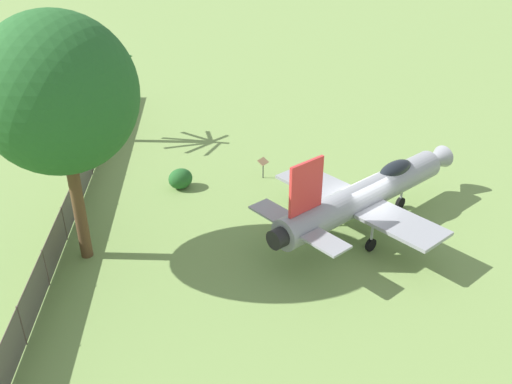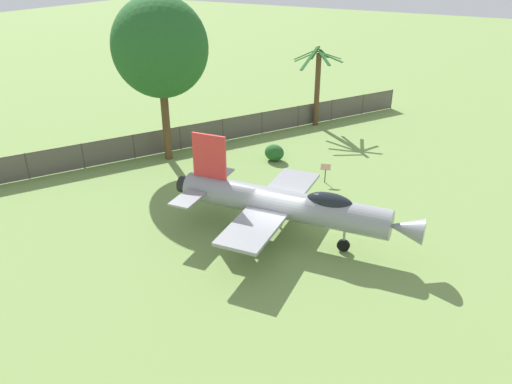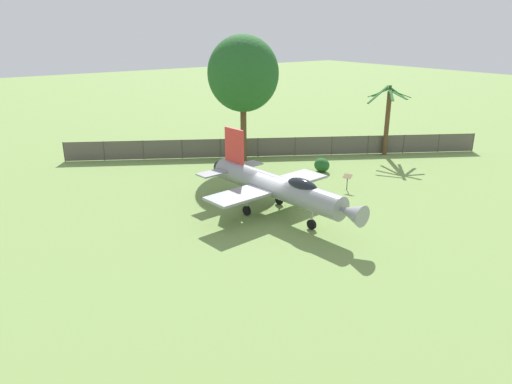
{
  "view_description": "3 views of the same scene",
  "coord_description": "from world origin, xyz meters",
  "px_view_note": "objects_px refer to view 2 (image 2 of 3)",
  "views": [
    {
      "loc": [
        15.24,
        -16.7,
        14.08
      ],
      "look_at": [
        -2.15,
        -4.57,
        2.5
      ],
      "focal_mm": 38.43,
      "sensor_mm": 36.0,
      "label": 1
    },
    {
      "loc": [
        19.05,
        9.44,
        12.86
      ],
      "look_at": [
        0.68,
        -1.09,
        2.51
      ],
      "focal_mm": 34.98,
      "sensor_mm": 36.0,
      "label": 2
    },
    {
      "loc": [
        16.79,
        21.64,
        11.14
      ],
      "look_at": [
        1.07,
        -0.49,
        1.54
      ],
      "focal_mm": 33.12,
      "sensor_mm": 36.0,
      "label": 3
    }
  ],
  "objects_px": {
    "shade_tree": "(160,48)",
    "shrub_near_fence": "(274,153)",
    "palm_tree": "(317,83)",
    "display_jet": "(289,205)",
    "info_plaque": "(326,170)"
  },
  "relations": [
    {
      "from": "shade_tree",
      "to": "shrub_near_fence",
      "type": "distance_m",
      "value": 9.91
    },
    {
      "from": "shrub_near_fence",
      "to": "info_plaque",
      "type": "distance_m",
      "value": 4.64
    },
    {
      "from": "display_jet",
      "to": "info_plaque",
      "type": "distance_m",
      "value": 7.17
    },
    {
      "from": "palm_tree",
      "to": "info_plaque",
      "type": "relative_size",
      "value": 5.46
    },
    {
      "from": "shade_tree",
      "to": "shrub_near_fence",
      "type": "xyz_separation_m",
      "value": [
        -3.26,
        6.41,
        -6.83
      ]
    },
    {
      "from": "info_plaque",
      "to": "palm_tree",
      "type": "bearing_deg",
      "value": -153.21
    },
    {
      "from": "palm_tree",
      "to": "shrub_near_fence",
      "type": "relative_size",
      "value": 4.67
    },
    {
      "from": "info_plaque",
      "to": "shrub_near_fence",
      "type": "bearing_deg",
      "value": -110.04
    },
    {
      "from": "info_plaque",
      "to": "display_jet",
      "type": "bearing_deg",
      "value": 8.16
    },
    {
      "from": "shrub_near_fence",
      "to": "shade_tree",
      "type": "bearing_deg",
      "value": -63.05
    },
    {
      "from": "display_jet",
      "to": "palm_tree",
      "type": "bearing_deg",
      "value": 103.43
    },
    {
      "from": "display_jet",
      "to": "info_plaque",
      "type": "xyz_separation_m",
      "value": [
        -7.02,
        -1.01,
        -1.04
      ]
    },
    {
      "from": "shade_tree",
      "to": "palm_tree",
      "type": "height_order",
      "value": "shade_tree"
    },
    {
      "from": "shade_tree",
      "to": "shrub_near_fence",
      "type": "height_order",
      "value": "shade_tree"
    },
    {
      "from": "display_jet",
      "to": "shrub_near_fence",
      "type": "height_order",
      "value": "display_jet"
    }
  ]
}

